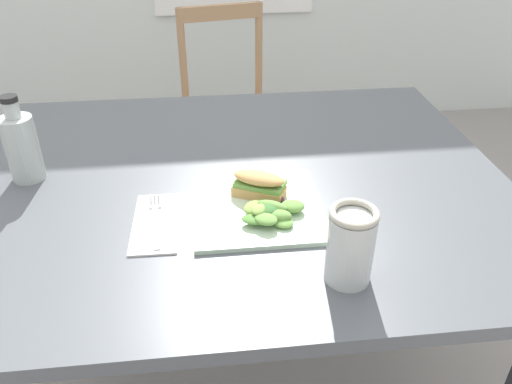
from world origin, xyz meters
The scene contains 10 objects.
ground_plane centered at (0.00, 0.00, 0.00)m, with size 9.57×9.57×0.00m, color gray.
dining_table centered at (0.13, -0.02, 0.63)m, with size 1.26×1.01×0.74m.
chair_wooden_far centered at (0.19, 1.02, 0.45)m, with size 0.47×0.47×0.87m.
plate_lunch centered at (0.17, -0.16, 0.74)m, with size 0.27×0.27×0.01m, color beige.
sandwich_half_front centered at (0.18, -0.12, 0.78)m, with size 0.12×0.10×0.06m.
salad_mixed_greens centered at (0.20, -0.20, 0.77)m, with size 0.14×0.14×0.03m.
napkin_folded centered at (-0.04, -0.18, 0.74)m, with size 0.09×0.20×0.00m, color silver.
fork_on_napkin centered at (-0.04, -0.17, 0.75)m, with size 0.03×0.19×0.00m.
bottle_cold_brew centered at (-0.33, 0.03, 0.81)m, with size 0.07×0.07×0.20m.
mason_jar_iced_tea centered at (0.30, -0.38, 0.80)m, with size 0.08×0.08×0.14m.
Camera 1 is at (0.07, -1.03, 1.34)m, focal length 35.77 mm.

